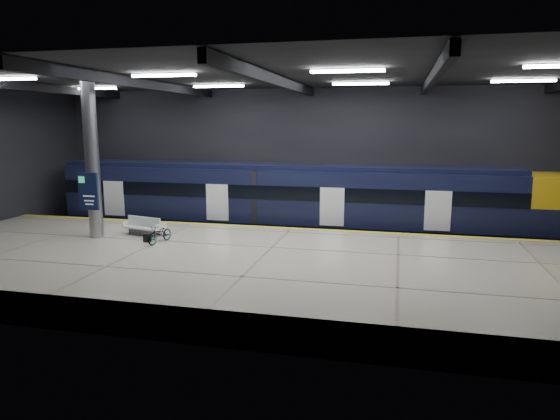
% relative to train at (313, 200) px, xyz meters
% --- Properties ---
extents(ground, '(30.00, 30.00, 0.00)m').
position_rel_train_xyz_m(ground, '(-0.56, -5.50, -2.06)').
color(ground, black).
rests_on(ground, ground).
extents(room_shell, '(30.10, 16.10, 8.05)m').
position_rel_train_xyz_m(room_shell, '(-0.56, -5.49, 3.66)').
color(room_shell, black).
rests_on(room_shell, ground).
extents(platform, '(30.00, 11.00, 1.10)m').
position_rel_train_xyz_m(platform, '(-0.56, -8.00, -1.51)').
color(platform, beige).
rests_on(platform, ground).
extents(safety_strip, '(30.00, 0.40, 0.01)m').
position_rel_train_xyz_m(safety_strip, '(-0.56, -2.75, -0.95)').
color(safety_strip, gold).
rests_on(safety_strip, platform).
extents(rails, '(30.00, 1.52, 0.16)m').
position_rel_train_xyz_m(rails, '(-0.56, 0.00, -1.98)').
color(rails, gray).
rests_on(rails, ground).
extents(train, '(29.40, 2.84, 3.79)m').
position_rel_train_xyz_m(train, '(0.00, 0.00, 0.00)').
color(train, black).
rests_on(train, ground).
extents(bench, '(2.01, 1.19, 0.83)m').
position_rel_train_xyz_m(bench, '(-6.71, -5.64, -0.67)').
color(bench, '#595B60').
rests_on(bench, platform).
extents(bicycle, '(0.78, 1.57, 0.79)m').
position_rel_train_xyz_m(bicycle, '(-5.33, -6.85, -0.56)').
color(bicycle, '#99999E').
rests_on(bicycle, platform).
extents(pannier_bag, '(0.33, 0.23, 0.35)m').
position_rel_train_xyz_m(pannier_bag, '(-5.93, -6.85, -0.78)').
color(pannier_bag, black).
rests_on(pannier_bag, platform).
extents(info_column, '(0.90, 0.78, 6.90)m').
position_rel_train_xyz_m(info_column, '(-8.56, -6.52, 2.40)').
color(info_column, '#9EA0A5').
rests_on(info_column, platform).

